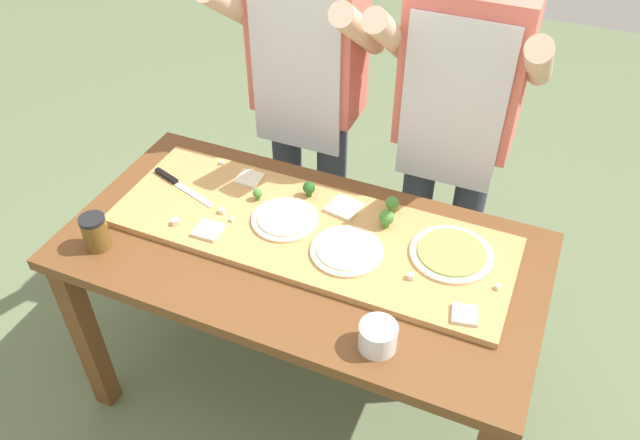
# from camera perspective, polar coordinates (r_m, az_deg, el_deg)

# --- Properties ---
(ground_plane) EXTENTS (8.00, 8.00, 0.00)m
(ground_plane) POSITION_cam_1_polar(r_m,az_deg,el_deg) (2.62, -1.33, -15.01)
(ground_plane) COLOR #60704C
(prep_table) EXTENTS (1.52, 0.78, 0.79)m
(prep_table) POSITION_cam_1_polar(r_m,az_deg,el_deg) (2.10, -1.61, -4.66)
(prep_table) COLOR brown
(prep_table) RESTS_ON ground
(cutting_board) EXTENTS (1.30, 0.45, 0.02)m
(cutting_board) POSITION_cam_1_polar(r_m,az_deg,el_deg) (2.05, -0.95, -0.99)
(cutting_board) COLOR tan
(cutting_board) RESTS_ON prep_table
(chefs_knife) EXTENTS (0.29, 0.11, 0.02)m
(chefs_knife) POSITION_cam_1_polar(r_m,az_deg,el_deg) (2.28, -12.80, 3.32)
(chefs_knife) COLOR #B7BABF
(chefs_knife) RESTS_ON cutting_board
(pizza_whole_pesto_green) EXTENTS (0.26, 0.26, 0.02)m
(pizza_whole_pesto_green) POSITION_cam_1_polar(r_m,az_deg,el_deg) (1.99, 11.69, -2.95)
(pizza_whole_pesto_green) COLOR beige
(pizza_whole_pesto_green) RESTS_ON cutting_board
(pizza_whole_white_garlic) EXTENTS (0.23, 0.23, 0.02)m
(pizza_whole_white_garlic) POSITION_cam_1_polar(r_m,az_deg,el_deg) (1.96, 2.43, -2.74)
(pizza_whole_white_garlic) COLOR beige
(pizza_whole_white_garlic) RESTS_ON cutting_board
(pizza_whole_cheese_artichoke) EXTENTS (0.22, 0.22, 0.02)m
(pizza_whole_cheese_artichoke) POSITION_cam_1_polar(r_m,az_deg,el_deg) (2.07, -3.15, 0.09)
(pizza_whole_cheese_artichoke) COLOR beige
(pizza_whole_cheese_artichoke) RESTS_ON cutting_board
(pizza_slice_center) EXTENTS (0.09, 0.09, 0.01)m
(pizza_slice_center) POSITION_cam_1_polar(r_m,az_deg,el_deg) (2.06, -9.98, -0.90)
(pizza_slice_center) COLOR beige
(pizza_slice_center) RESTS_ON cutting_board
(pizza_slice_far_left) EXTENTS (0.08, 0.08, 0.01)m
(pizza_slice_far_left) POSITION_cam_1_polar(r_m,az_deg,el_deg) (1.83, 12.83, -8.26)
(pizza_slice_far_left) COLOR beige
(pizza_slice_far_left) RESTS_ON cutting_board
(pizza_slice_far_right) EXTENTS (0.09, 0.09, 0.01)m
(pizza_slice_far_right) POSITION_cam_1_polar(r_m,az_deg,el_deg) (2.25, -6.35, 3.70)
(pizza_slice_far_right) COLOR beige
(pizza_slice_far_right) RESTS_ON cutting_board
(pizza_slice_near_left) EXTENTS (0.12, 0.12, 0.01)m
(pizza_slice_near_left) POSITION_cam_1_polar(r_m,az_deg,el_deg) (2.12, 2.19, 1.13)
(pizza_slice_near_left) COLOR beige
(pizza_slice_near_left) RESTS_ON cutting_board
(broccoli_floret_front_right) EXTENTS (0.05, 0.05, 0.06)m
(broccoli_floret_front_right) POSITION_cam_1_polar(r_m,az_deg,el_deg) (2.09, 6.47, 1.47)
(broccoli_floret_front_right) COLOR #487A23
(broccoli_floret_front_right) RESTS_ON cutting_board
(broccoli_floret_back_mid) EXTENTS (0.03, 0.03, 0.04)m
(broccoli_floret_back_mid) POSITION_cam_1_polar(r_m,az_deg,el_deg) (2.15, -5.63, 2.36)
(broccoli_floret_back_mid) COLOR #487A23
(broccoli_floret_back_mid) RESTS_ON cutting_board
(broccoli_floret_front_left) EXTENTS (0.04, 0.04, 0.06)m
(broccoli_floret_front_left) POSITION_cam_1_polar(r_m,az_deg,el_deg) (2.15, -1.00, 2.86)
(broccoli_floret_front_left) COLOR #2C5915
(broccoli_floret_front_left) RESTS_ON cutting_board
(broccoli_floret_back_right) EXTENTS (0.05, 0.05, 0.06)m
(broccoli_floret_back_right) POSITION_cam_1_polar(r_m,az_deg,el_deg) (2.04, 5.98, 0.20)
(broccoli_floret_back_right) COLOR #487A23
(broccoli_floret_back_right) RESTS_ON cutting_board
(cheese_crumble_a) EXTENTS (0.02, 0.02, 0.01)m
(cheese_crumble_a) POSITION_cam_1_polar(r_m,az_deg,el_deg) (2.34, -8.78, 5.09)
(cheese_crumble_a) COLOR silver
(cheese_crumble_a) RESTS_ON cutting_board
(cheese_crumble_b) EXTENTS (0.02, 0.02, 0.01)m
(cheese_crumble_b) POSITION_cam_1_polar(r_m,az_deg,el_deg) (1.92, 15.67, -5.80)
(cheese_crumble_b) COLOR white
(cheese_crumble_b) RESTS_ON cutting_board
(cheese_crumble_c) EXTENTS (0.03, 0.03, 0.02)m
(cheese_crumble_c) POSITION_cam_1_polar(r_m,az_deg,el_deg) (2.10, -12.77, -0.16)
(cheese_crumble_c) COLOR white
(cheese_crumble_c) RESTS_ON cutting_board
(cheese_crumble_d) EXTENTS (0.02, 0.02, 0.02)m
(cheese_crumble_d) POSITION_cam_1_polar(r_m,az_deg,el_deg) (2.12, -8.77, 0.80)
(cheese_crumble_d) COLOR white
(cheese_crumble_d) RESTS_ON cutting_board
(cheese_crumble_e) EXTENTS (0.02, 0.02, 0.02)m
(cheese_crumble_e) POSITION_cam_1_polar(r_m,az_deg,el_deg) (1.90, 8.12, -5.02)
(cheese_crumble_e) COLOR silver
(cheese_crumble_e) RESTS_ON cutting_board
(cheese_crumble_f) EXTENTS (0.02, 0.02, 0.01)m
(cheese_crumble_f) POSITION_cam_1_polar(r_m,az_deg,el_deg) (2.09, -7.83, 0.08)
(cheese_crumble_f) COLOR silver
(cheese_crumble_f) RESTS_ON cutting_board
(flour_cup) EXTENTS (0.10, 0.10, 0.08)m
(flour_cup) POSITION_cam_1_polar(r_m,az_deg,el_deg) (1.73, 5.19, -10.45)
(flour_cup) COLOR white
(flour_cup) RESTS_ON prep_table
(sauce_jar) EXTENTS (0.08, 0.08, 0.12)m
(sauce_jar) POSITION_cam_1_polar(r_m,az_deg,el_deg) (2.10, -19.46, -1.04)
(sauce_jar) COLOR brown
(sauce_jar) RESTS_ON prep_table
(cook_left) EXTENTS (0.54, 0.39, 1.67)m
(cook_left) POSITION_cam_1_polar(r_m,az_deg,el_deg) (2.42, -1.17, 11.92)
(cook_left) COLOR #333847
(cook_left) RESTS_ON ground
(cook_right) EXTENTS (0.54, 0.39, 1.67)m
(cook_right) POSITION_cam_1_polar(r_m,az_deg,el_deg) (2.28, 12.05, 8.95)
(cook_right) COLOR #333847
(cook_right) RESTS_ON ground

